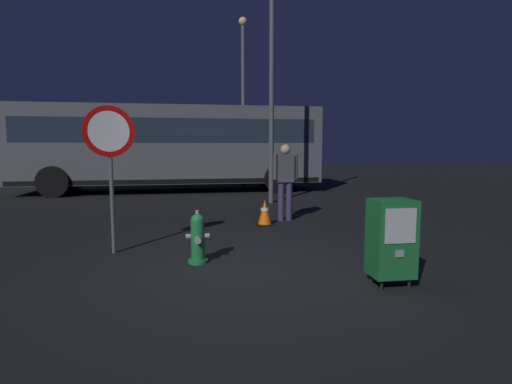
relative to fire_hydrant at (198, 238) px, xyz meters
The scene contains 10 objects.
ground_plane 0.85m from the fire_hydrant, 33.25° to the right, with size 60.00×60.00×0.00m, color black.
fire_hydrant is the anchor object (origin of this frame).
newspaper_box_primary 2.58m from the fire_hydrant, 30.36° to the right, with size 0.48×0.42×1.02m.
stop_sign 1.92m from the fire_hydrant, 150.27° to the left, with size 0.71×0.31×2.23m.
pedestrian 3.68m from the fire_hydrant, 57.54° to the left, with size 0.55×0.22×1.67m.
traffic_cone 2.94m from the fire_hydrant, 61.32° to the left, with size 0.36×0.36×0.53m.
bus_near 9.63m from the fire_hydrant, 94.80° to the left, with size 10.55×2.94×3.00m.
bus_far 15.19m from the fire_hydrant, 108.26° to the left, with size 10.69×3.58×3.00m.
street_light_near_left 7.66m from the fire_hydrant, 69.66° to the left, with size 0.32×0.32×8.36m.
street_light_near_right 10.80m from the fire_hydrant, 79.35° to the left, with size 0.32×0.32×6.39m.
Camera 1 is at (-0.71, -5.29, 1.63)m, focal length 28.96 mm.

